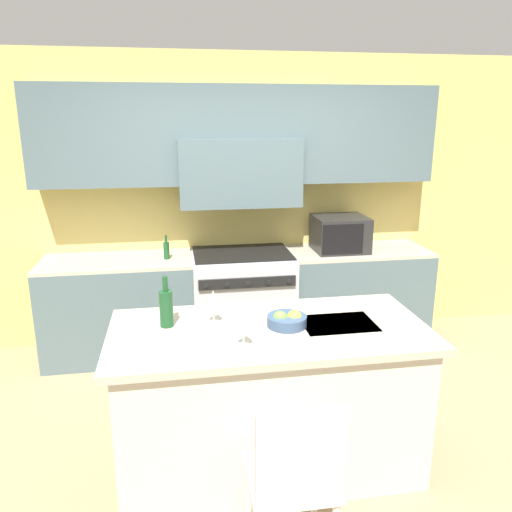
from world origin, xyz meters
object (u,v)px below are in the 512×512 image
microwave (340,234)px  wine_bottle (166,307)px  fruit_bowl (287,320)px  oil_bottle_on_counter (166,250)px  island_chair (294,475)px  range_stove (242,301)px  wine_glass_far (213,301)px  wine_glass_near (244,322)px

microwave → wine_bottle: bearing=-135.6°
fruit_bowl → wine_bottle: bearing=170.6°
oil_bottle_on_counter → island_chair: bearing=-76.5°
microwave → island_chair: (-1.02, -2.47, -0.55)m
range_stove → microwave: (0.93, 0.02, 0.61)m
island_chair → range_stove: bearing=87.8°
fruit_bowl → range_stove: bearing=91.4°
island_chair → wine_bottle: (-0.57, 0.90, 0.52)m
fruit_bowl → wine_glass_far: bearing=163.7°
range_stove → wine_bottle: bearing=-113.3°
island_chair → fruit_bowl: bearing=80.1°
range_stove → wine_bottle: (-0.66, -1.54, 0.57)m
wine_bottle → oil_bottle_on_counter: (-0.01, 1.53, -0.05)m
range_stove → wine_glass_far: (-0.38, -1.54, 0.60)m
microwave → oil_bottle_on_counter: bearing=-178.9°
island_chair → fruit_bowl: size_ratio=3.94×
range_stove → wine_glass_far: 1.69m
wine_bottle → wine_glass_far: wine_bottle is taller
island_chair → wine_glass_far: 1.10m
island_chair → oil_bottle_on_counter: (-0.58, 2.44, 0.47)m
microwave → wine_glass_near: bearing=-121.8°
range_stove → wine_glass_near: size_ratio=4.55×
microwave → wine_glass_far: size_ratio=2.34×
wine_bottle → fruit_bowl: bearing=-9.4°
island_chair → wine_glass_near: (-0.15, 0.56, 0.54)m
oil_bottle_on_counter → wine_glass_near: bearing=-77.1°
wine_glass_near → range_stove: bearing=82.4°
island_chair → wine_bottle: 1.19m
wine_glass_far → fruit_bowl: (0.43, -0.12, -0.10)m
range_stove → wine_bottle: size_ratio=3.00×
fruit_bowl → wine_glass_near: bearing=-142.6°
island_chair → oil_bottle_on_counter: size_ratio=4.32×
range_stove → oil_bottle_on_counter: size_ratio=4.35×
microwave → fruit_bowl: (-0.89, -1.68, -0.11)m
wine_glass_near → wine_bottle: bearing=140.7°
microwave → wine_glass_far: microwave is taller
wine_glass_near → wine_glass_far: 0.37m
microwave → range_stove: bearing=-178.9°
microwave → fruit_bowl: 1.90m
range_stove → island_chair: bearing=-92.2°
range_stove → wine_glass_near: (-0.25, -1.88, 0.60)m
microwave → wine_bottle: size_ratio=1.55×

